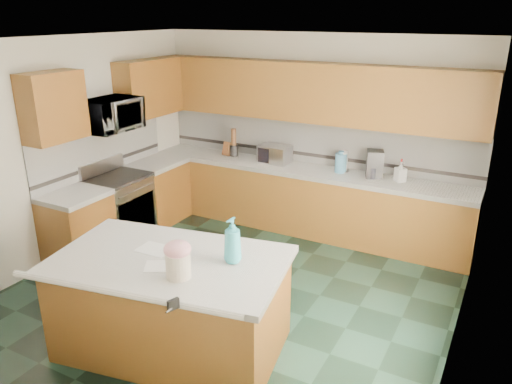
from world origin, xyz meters
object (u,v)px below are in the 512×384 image
Objects in this scene: soap_bottle_island at (232,240)px; coffee_maker at (375,164)px; island_base at (172,306)px; toaster_oven at (275,154)px; knife_block at (227,149)px; treat_jar at (178,265)px; island_top at (169,261)px.

soap_bottle_island is 2.92m from coffee_maker.
toaster_oven is (-0.48, 3.07, 0.61)m from island_base.
treat_jar is at bearing -54.58° from knife_block.
treat_jar is 3.39m from coffee_maker.
soap_bottle_island reaches higher than island_top.
island_top is at bearing -77.36° from toaster_oven.
island_base is at bearing 127.06° from treat_jar.
toaster_oven is 1.22× the size of coffee_maker.
toaster_oven reaches higher than island_base.
treat_jar is 0.50× the size of toaster_oven.
island_base is 3.31m from coffee_maker.
treat_jar is 1.07× the size of knife_block.
soap_bottle_island is at bearing 12.57° from island_base.
island_top is 4.75× the size of toaster_oven.
island_top is 10.18× the size of knife_block.
island_base is 9.68× the size of knife_block.
knife_block is (-1.27, 3.07, 0.59)m from island_base.
island_top is at bearing 0.00° from island_base.
island_top is (0.00, 0.00, 0.46)m from island_base.
island_top is at bearing -57.19° from knife_block.
island_top is at bearing 127.06° from treat_jar.
treat_jar is 3.64m from knife_block.
toaster_oven is at bearing 88.81° from island_top.
island_base is 3.38m from knife_block.
coffee_maker is at bearing 11.12° from knife_block.
knife_block is at bearing 101.37° from treat_jar.
treat_jar is at bearing -49.38° from island_base.
coffee_maker is (1.43, 0.03, 0.05)m from toaster_oven.
soap_bottle_island is 1.15× the size of coffee_maker.
coffee_maker is at bearing 64.85° from treat_jar.
treat_jar is 0.61× the size of coffee_maker.
island_top is 3.12m from toaster_oven.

